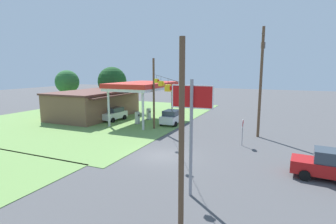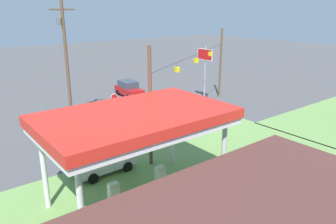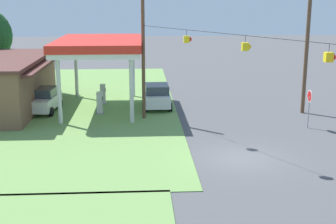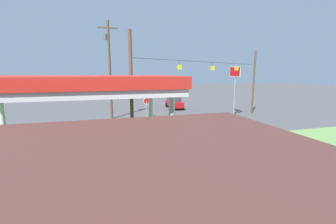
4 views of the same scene
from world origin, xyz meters
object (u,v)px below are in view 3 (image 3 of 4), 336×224
at_px(gas_station_canopy, 99,46).
at_px(fuel_pump_near, 100,104).
at_px(stop_sign_roadside, 309,101).
at_px(car_at_pumps_rear, 43,100).
at_px(car_at_pumps_front, 157,96).
at_px(fuel_pump_far, 103,95).
at_px(utility_pole_main, 308,27).

xyz_separation_m(gas_station_canopy, fuel_pump_near, (-1.55, -0.00, -4.01)).
bearing_deg(stop_sign_roadside, car_at_pumps_rear, -106.65).
bearing_deg(fuel_pump_near, car_at_pumps_front, -70.45).
relative_size(gas_station_canopy, fuel_pump_near, 6.29).
relative_size(fuel_pump_near, car_at_pumps_rear, 0.38).
height_order(car_at_pumps_front, car_at_pumps_rear, car_at_pumps_front).
bearing_deg(fuel_pump_near, car_at_pumps_rear, 80.07).
height_order(fuel_pump_far, utility_pole_main, utility_pole_main).
bearing_deg(utility_pole_main, gas_station_canopy, 81.84).
height_order(fuel_pump_near, stop_sign_roadside, stop_sign_roadside).
bearing_deg(stop_sign_roadside, car_at_pumps_front, -122.64).
xyz_separation_m(gas_station_canopy, fuel_pump_far, (1.55, -0.00, -4.01)).
distance_m(fuel_pump_far, car_at_pumps_rear, 4.83).
bearing_deg(car_at_pumps_rear, stop_sign_roadside, 78.22).
bearing_deg(fuel_pump_near, gas_station_canopy, 0.06).
bearing_deg(stop_sign_roadside, fuel_pump_near, -108.61).
height_order(fuel_pump_far, stop_sign_roadside, stop_sign_roadside).
bearing_deg(car_at_pumps_front, gas_station_canopy, 87.83).
bearing_deg(car_at_pumps_rear, utility_pole_main, 90.93).
height_order(car_at_pumps_rear, stop_sign_roadside, stop_sign_roadside).
bearing_deg(fuel_pump_far, gas_station_canopy, 179.94).
bearing_deg(fuel_pump_near, stop_sign_roadside, -108.61).
height_order(gas_station_canopy, stop_sign_roadside, gas_station_canopy).
xyz_separation_m(car_at_pumps_rear, utility_pole_main, (-1.31, -19.03, 5.27)).
distance_m(fuel_pump_near, car_at_pumps_rear, 4.27).
relative_size(car_at_pumps_front, utility_pole_main, 0.37).
relative_size(gas_station_canopy, utility_pole_main, 0.90).
distance_m(car_at_pumps_rear, utility_pole_main, 19.78).
relative_size(fuel_pump_far, stop_sign_roadside, 0.64).
distance_m(fuel_pump_far, car_at_pumps_front, 4.51).
relative_size(fuel_pump_near, car_at_pumps_front, 0.39).
xyz_separation_m(fuel_pump_near, stop_sign_roadside, (-4.64, -13.78, 1.06)).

